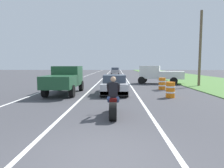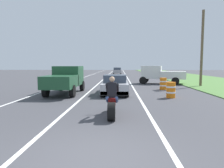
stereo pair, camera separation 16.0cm
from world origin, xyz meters
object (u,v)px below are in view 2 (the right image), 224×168
object	(u,v)px
motorcycle_with_rider	(112,102)
pickup_truck_left_lane_dark_green	(66,78)
construction_barrel_nearest	(171,90)
construction_barrel_mid	(163,84)
sports_car_silver	(115,85)
pickup_truck_right_shoulder_white	(160,74)
distant_car_far_ahead	(117,71)

from	to	relation	value
motorcycle_with_rider	pickup_truck_left_lane_dark_green	bearing A→B (deg)	119.28
construction_barrel_nearest	construction_barrel_mid	world-z (taller)	same
construction_barrel_nearest	construction_barrel_mid	xyz separation A→B (m)	(0.42, 4.25, 0.00)
sports_car_silver	pickup_truck_left_lane_dark_green	world-z (taller)	pickup_truck_left_lane_dark_green
construction_barrel_nearest	pickup_truck_left_lane_dark_green	bearing A→B (deg)	167.63
pickup_truck_right_shoulder_white	construction_barrel_mid	distance (m)	5.44
pickup_truck_left_lane_dark_green	distant_car_far_ahead	xyz separation A→B (m)	(3.34, 30.55, -0.33)
motorcycle_with_rider	construction_barrel_mid	bearing A→B (deg)	66.53
construction_barrel_mid	motorcycle_with_rider	bearing A→B (deg)	-113.47
construction_barrel_nearest	construction_barrel_mid	size ratio (longest dim) A/B	1.00
construction_barrel_nearest	distant_car_far_ahead	xyz separation A→B (m)	(-3.78, 32.11, 0.27)
pickup_truck_left_lane_dark_green	motorcycle_with_rider	bearing A→B (deg)	-60.72
sports_car_silver	distant_car_far_ahead	world-z (taller)	distant_car_far_ahead
motorcycle_with_rider	construction_barrel_nearest	xyz separation A→B (m)	(3.53, 4.84, -0.09)
sports_car_silver	distant_car_far_ahead	xyz separation A→B (m)	(-0.22, 30.40, 0.14)
construction_barrel_mid	distant_car_far_ahead	world-z (taller)	distant_car_far_ahead
motorcycle_with_rider	construction_barrel_mid	world-z (taller)	motorcycle_with_rider
pickup_truck_left_lane_dark_green	distant_car_far_ahead	distance (m)	30.73
sports_car_silver	construction_barrel_mid	xyz separation A→B (m)	(3.98, 2.55, -0.13)
pickup_truck_right_shoulder_white	construction_barrel_mid	world-z (taller)	pickup_truck_right_shoulder_white
motorcycle_with_rider	construction_barrel_nearest	distance (m)	5.99
motorcycle_with_rider	pickup_truck_left_lane_dark_green	size ratio (longest dim) A/B	0.46
pickup_truck_right_shoulder_white	construction_barrel_mid	xyz separation A→B (m)	(-0.78, -5.35, -0.60)
distant_car_far_ahead	construction_barrel_mid	bearing A→B (deg)	-81.44
pickup_truck_right_shoulder_white	distant_car_far_ahead	xyz separation A→B (m)	(-4.98, 22.51, -0.33)
pickup_truck_left_lane_dark_green	construction_barrel_mid	world-z (taller)	pickup_truck_left_lane_dark_green
motorcycle_with_rider	construction_barrel_mid	size ratio (longest dim) A/B	2.21
pickup_truck_right_shoulder_white	construction_barrel_nearest	distance (m)	9.69
sports_car_silver	construction_barrel_nearest	world-z (taller)	sports_car_silver
pickup_truck_left_lane_dark_green	distant_car_far_ahead	size ratio (longest dim) A/B	1.20
sports_car_silver	construction_barrel_mid	world-z (taller)	sports_car_silver
pickup_truck_left_lane_dark_green	construction_barrel_nearest	world-z (taller)	pickup_truck_left_lane_dark_green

